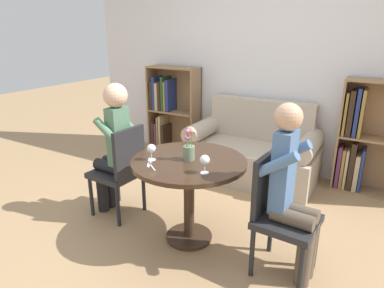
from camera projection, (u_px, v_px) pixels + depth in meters
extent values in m
plane|color=tan|center=(189.00, 238.00, 3.00)|extent=(16.00, 16.00, 0.00)
cube|color=silver|center=(269.00, 62.00, 4.16)|extent=(5.20, 0.05, 2.70)
cylinder|color=#382619|center=(189.00, 162.00, 2.77)|extent=(0.94, 0.94, 0.03)
cylinder|color=#382619|center=(189.00, 201.00, 2.89)|extent=(0.09, 0.09, 0.67)
cylinder|color=#382619|center=(189.00, 236.00, 3.00)|extent=(0.40, 0.40, 0.03)
cube|color=#B7A893|center=(250.00, 162.00, 4.14)|extent=(1.53, 0.80, 0.42)
cube|color=#B7A893|center=(261.00, 119.00, 4.25)|extent=(1.31, 0.16, 0.50)
cylinder|color=#B7A893|center=(203.00, 129.00, 4.34)|extent=(0.22, 0.72, 0.22)
cylinder|color=#B7A893|center=(308.00, 146.00, 3.73)|extent=(0.22, 0.72, 0.22)
cube|color=#93704C|center=(179.00, 110.00, 4.95)|extent=(0.74, 0.02, 1.25)
cube|color=#93704C|center=(153.00, 109.00, 5.02)|extent=(0.02, 0.28, 1.25)
cube|color=#93704C|center=(196.00, 115.00, 4.68)|extent=(0.02, 0.28, 1.25)
cube|color=#93704C|center=(174.00, 152.00, 5.05)|extent=(0.70, 0.28, 0.02)
cube|color=#93704C|center=(174.00, 112.00, 4.85)|extent=(0.70, 0.28, 0.02)
cube|color=#93704C|center=(173.00, 68.00, 4.65)|extent=(0.70, 0.28, 0.02)
cube|color=#332319|center=(156.00, 134.00, 5.11)|extent=(0.05, 0.23, 0.44)
cube|color=#602D5B|center=(159.00, 136.00, 5.09)|extent=(0.03, 0.23, 0.41)
cube|color=olive|center=(161.00, 133.00, 5.06)|extent=(0.03, 0.23, 0.51)
cube|color=tan|center=(164.00, 133.00, 5.04)|extent=(0.03, 0.23, 0.53)
cube|color=#332319|center=(167.00, 138.00, 5.04)|extent=(0.04, 0.23, 0.39)
cube|color=#332319|center=(155.00, 95.00, 4.92)|extent=(0.04, 0.23, 0.40)
cube|color=navy|center=(157.00, 93.00, 4.89)|extent=(0.04, 0.23, 0.47)
cube|color=tan|center=(160.00, 96.00, 4.88)|extent=(0.05, 0.23, 0.38)
cube|color=#332319|center=(163.00, 95.00, 4.85)|extent=(0.04, 0.23, 0.41)
cube|color=#234723|center=(166.00, 93.00, 4.82)|extent=(0.04, 0.23, 0.48)
cube|color=olive|center=(168.00, 96.00, 4.81)|extent=(0.03, 0.23, 0.41)
cube|color=navy|center=(171.00, 95.00, 4.79)|extent=(0.05, 0.23, 0.44)
cube|color=#93704C|center=(376.00, 136.00, 3.75)|extent=(0.74, 0.02, 1.25)
cube|color=#93704C|center=(340.00, 134.00, 3.81)|extent=(0.02, 0.28, 1.25)
cube|color=#93704C|center=(366.00, 191.00, 3.84)|extent=(0.70, 0.28, 0.02)
cube|color=#93704C|center=(376.00, 139.00, 3.64)|extent=(0.70, 0.28, 0.02)
cube|color=#602D5B|center=(339.00, 165.00, 3.90)|extent=(0.04, 0.23, 0.48)
cube|color=olive|center=(343.00, 167.00, 3.88)|extent=(0.03, 0.23, 0.46)
cube|color=tan|center=(347.00, 168.00, 3.87)|extent=(0.03, 0.23, 0.46)
cube|color=#332319|center=(352.00, 165.00, 3.83)|extent=(0.05, 0.23, 0.54)
cube|color=tan|center=(357.00, 171.00, 3.82)|extent=(0.05, 0.23, 0.41)
cube|color=navy|center=(362.00, 169.00, 3.79)|extent=(0.03, 0.23, 0.48)
cube|color=olive|center=(346.00, 113.00, 3.71)|extent=(0.03, 0.23, 0.47)
cube|color=#332319|center=(352.00, 113.00, 3.68)|extent=(0.05, 0.23, 0.50)
cube|color=navy|center=(358.00, 112.00, 3.65)|extent=(0.04, 0.23, 0.52)
cube|color=olive|center=(363.00, 113.00, 3.63)|extent=(0.03, 0.23, 0.51)
cylinder|color=#232326|center=(118.00, 183.00, 3.59)|extent=(0.04, 0.04, 0.40)
cylinder|color=#232326|center=(91.00, 197.00, 3.31)|extent=(0.04, 0.04, 0.40)
cylinder|color=#232326|center=(144.00, 192.00, 3.41)|extent=(0.04, 0.04, 0.40)
cylinder|color=#232326|center=(118.00, 207.00, 3.12)|extent=(0.04, 0.04, 0.40)
cube|color=#232326|center=(116.00, 173.00, 3.29)|extent=(0.44, 0.44, 0.05)
cube|color=#232326|center=(129.00, 152.00, 3.11)|extent=(0.06, 0.38, 0.45)
cylinder|color=#232326|center=(301.00, 271.00, 2.30)|extent=(0.04, 0.04, 0.40)
cylinder|color=#232326|center=(316.00, 244.00, 2.58)|extent=(0.04, 0.04, 0.40)
cylinder|color=#232326|center=(252.00, 252.00, 2.49)|extent=(0.04, 0.04, 0.40)
cylinder|color=#232326|center=(271.00, 230.00, 2.77)|extent=(0.04, 0.04, 0.40)
cube|color=#232326|center=(287.00, 222.00, 2.46)|extent=(0.45, 0.45, 0.05)
cube|color=#232326|center=(265.00, 184.00, 2.48)|extent=(0.07, 0.38, 0.45)
cylinder|color=black|center=(111.00, 186.00, 3.48)|extent=(0.11, 0.11, 0.45)
cylinder|color=black|center=(102.00, 190.00, 3.39)|extent=(0.11, 0.11, 0.45)
cylinder|color=black|center=(116.00, 163.00, 3.33)|extent=(0.31, 0.13, 0.11)
cylinder|color=black|center=(108.00, 167.00, 3.25)|extent=(0.31, 0.13, 0.11)
cube|color=#517A5B|center=(118.00, 138.00, 3.14)|extent=(0.13, 0.21, 0.57)
cylinder|color=#517A5B|center=(128.00, 125.00, 3.22)|extent=(0.29, 0.09, 0.23)
cylinder|color=#517A5B|center=(107.00, 132.00, 3.00)|extent=(0.29, 0.09, 0.23)
sphere|color=beige|center=(115.00, 95.00, 3.01)|extent=(0.22, 0.22, 0.22)
cylinder|color=brown|center=(304.00, 257.00, 2.39)|extent=(0.11, 0.11, 0.45)
cylinder|color=brown|center=(309.00, 249.00, 2.48)|extent=(0.11, 0.11, 0.45)
cylinder|color=brown|center=(292.00, 218.00, 2.36)|extent=(0.31, 0.13, 0.11)
cylinder|color=brown|center=(297.00, 212.00, 2.45)|extent=(0.31, 0.13, 0.11)
cube|color=#4C709E|center=(283.00, 172.00, 2.37)|extent=(0.13, 0.21, 0.59)
cylinder|color=#4C709E|center=(277.00, 164.00, 2.23)|extent=(0.29, 0.09, 0.23)
cylinder|color=#4C709E|center=(291.00, 153.00, 2.44)|extent=(0.29, 0.09, 0.23)
sphere|color=tan|center=(288.00, 117.00, 2.24)|extent=(0.19, 0.19, 0.19)
cylinder|color=white|center=(152.00, 160.00, 2.76)|extent=(0.06, 0.06, 0.00)
cylinder|color=white|center=(152.00, 156.00, 2.75)|extent=(0.01, 0.01, 0.07)
sphere|color=white|center=(151.00, 148.00, 2.73)|extent=(0.07, 0.07, 0.07)
sphere|color=#E58E75|center=(151.00, 149.00, 2.73)|extent=(0.05, 0.05, 0.05)
cylinder|color=white|center=(205.00, 173.00, 2.51)|extent=(0.06, 0.06, 0.00)
cylinder|color=white|center=(205.00, 168.00, 2.50)|extent=(0.01, 0.01, 0.07)
sphere|color=white|center=(205.00, 160.00, 2.48)|extent=(0.08, 0.08, 0.08)
sphere|color=#E58E75|center=(205.00, 161.00, 2.48)|extent=(0.05, 0.05, 0.05)
cylinder|color=gray|center=(189.00, 153.00, 2.75)|extent=(0.10, 0.10, 0.12)
cylinder|color=#4C7A42|center=(192.00, 139.00, 2.70)|extent=(0.00, 0.01, 0.13)
sphere|color=#E07F4C|center=(192.00, 131.00, 2.68)|extent=(0.04, 0.04, 0.04)
cylinder|color=#4C7A42|center=(189.00, 142.00, 2.72)|extent=(0.01, 0.00, 0.07)
sphere|color=#D16684|center=(189.00, 138.00, 2.71)|extent=(0.04, 0.04, 0.04)
cylinder|color=#4C7A42|center=(187.00, 142.00, 2.70)|extent=(0.01, 0.00, 0.08)
sphere|color=#D16684|center=(187.00, 138.00, 2.69)|extent=(0.04, 0.04, 0.04)
cylinder|color=#4C7A42|center=(188.00, 139.00, 2.69)|extent=(0.01, 0.00, 0.13)
sphere|color=#D16684|center=(188.00, 132.00, 2.67)|extent=(0.04, 0.04, 0.04)
cylinder|color=#4C7A42|center=(189.00, 138.00, 2.72)|extent=(0.01, 0.01, 0.13)
sphere|color=#9E70B2|center=(189.00, 130.00, 2.70)|extent=(0.04, 0.04, 0.04)
cube|color=silver|center=(150.00, 163.00, 2.70)|extent=(0.10, 0.17, 0.00)
cube|color=silver|center=(151.00, 166.00, 2.64)|extent=(0.16, 0.13, 0.00)
cube|color=silver|center=(149.00, 162.00, 2.72)|extent=(0.11, 0.17, 0.00)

